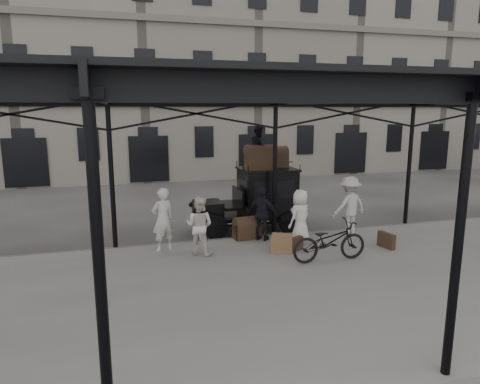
{
  "coord_description": "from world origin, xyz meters",
  "views": [
    {
      "loc": [
        -4.68,
        -10.72,
        4.19
      ],
      "look_at": [
        -1.26,
        1.6,
        1.7
      ],
      "focal_mm": 32.0,
      "sensor_mm": 36.0,
      "label": 1
    }
  ],
  "objects_px": {
    "steamer_trunk_roof_near": "(259,159)",
    "taxi": "(258,196)",
    "bicycle": "(329,241)",
    "porter_official": "(263,214)",
    "steamer_trunk_platform": "(247,229)",
    "porter_left": "(163,219)"
  },
  "relations": [
    {
      "from": "taxi",
      "to": "porter_official",
      "type": "bearing_deg",
      "value": -103.39
    },
    {
      "from": "steamer_trunk_roof_near",
      "to": "taxi",
      "type": "bearing_deg",
      "value": 77.07
    },
    {
      "from": "porter_official",
      "to": "steamer_trunk_roof_near",
      "type": "distance_m",
      "value": 2.08
    },
    {
      "from": "porter_official",
      "to": "bicycle",
      "type": "bearing_deg",
      "value": 157.71
    },
    {
      "from": "steamer_trunk_platform",
      "to": "bicycle",
      "type": "bearing_deg",
      "value": -65.71
    },
    {
      "from": "taxi",
      "to": "porter_left",
      "type": "xyz_separation_m",
      "value": [
        -3.46,
        -1.79,
        -0.13
      ]
    },
    {
      "from": "porter_left",
      "to": "bicycle",
      "type": "xyz_separation_m",
      "value": [
        4.21,
        -2.08,
        -0.37
      ]
    },
    {
      "from": "taxi",
      "to": "steamer_trunk_platform",
      "type": "xyz_separation_m",
      "value": [
        -0.81,
        -1.31,
        -0.76
      ]
    },
    {
      "from": "porter_left",
      "to": "bicycle",
      "type": "height_order",
      "value": "porter_left"
    },
    {
      "from": "porter_official",
      "to": "steamer_trunk_platform",
      "type": "relative_size",
      "value": 2.1
    },
    {
      "from": "taxi",
      "to": "steamer_trunk_platform",
      "type": "height_order",
      "value": "taxi"
    },
    {
      "from": "taxi",
      "to": "steamer_trunk_roof_near",
      "type": "relative_size",
      "value": 3.83
    },
    {
      "from": "taxi",
      "to": "bicycle",
      "type": "relative_size",
      "value": 1.73
    },
    {
      "from": "bicycle",
      "to": "steamer_trunk_roof_near",
      "type": "bearing_deg",
      "value": 12.42
    },
    {
      "from": "bicycle",
      "to": "porter_official",
      "type": "bearing_deg",
      "value": 26.25
    },
    {
      "from": "porter_left",
      "to": "steamer_trunk_platform",
      "type": "xyz_separation_m",
      "value": [
        2.65,
        0.48,
        -0.63
      ]
    },
    {
      "from": "taxi",
      "to": "bicycle",
      "type": "height_order",
      "value": "taxi"
    },
    {
      "from": "taxi",
      "to": "porter_left",
      "type": "height_order",
      "value": "taxi"
    },
    {
      "from": "steamer_trunk_platform",
      "to": "steamer_trunk_roof_near",
      "type": "bearing_deg",
      "value": 48.43
    },
    {
      "from": "porter_official",
      "to": "steamer_trunk_roof_near",
      "type": "bearing_deg",
      "value": -61.67
    },
    {
      "from": "taxi",
      "to": "porter_left",
      "type": "relative_size",
      "value": 1.98
    },
    {
      "from": "taxi",
      "to": "porter_official",
      "type": "height_order",
      "value": "taxi"
    }
  ]
}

